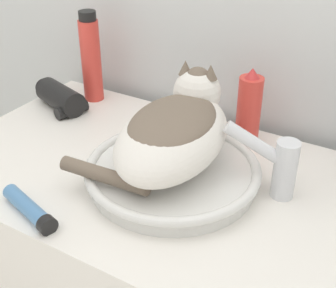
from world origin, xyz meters
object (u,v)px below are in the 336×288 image
object	(u,v)px
faucet	(278,164)
cream_tube	(30,209)
shampoo_bottle_tall	(91,58)
cat	(174,129)
hair_dryer	(61,98)
spray_bottle_trigger	(249,109)

from	to	relation	value
faucet	cream_tube	world-z (taller)	faucet
faucet	shampoo_bottle_tall	bearing A→B (deg)	-35.09
cat	hair_dryer	bearing A→B (deg)	67.52
shampoo_bottle_tall	faucet	bearing A→B (deg)	-16.08
faucet	shampoo_bottle_tall	size ratio (longest dim) A/B	0.63
spray_bottle_trigger	cream_tube	size ratio (longest dim) A/B	1.21
cat	cream_tube	distance (m)	0.30
spray_bottle_trigger	shampoo_bottle_tall	bearing A→B (deg)	180.00
cat	shampoo_bottle_tall	size ratio (longest dim) A/B	1.42
faucet	spray_bottle_trigger	size ratio (longest dim) A/B	0.84
faucet	shampoo_bottle_tall	distance (m)	0.59
cream_tube	shampoo_bottle_tall	bearing A→B (deg)	115.12
cat	shampoo_bottle_tall	xyz separation A→B (m)	(-0.37, 0.22, 0.00)
cream_tube	hair_dryer	world-z (taller)	hair_dryer
shampoo_bottle_tall	hair_dryer	bearing A→B (deg)	-109.86
cream_tube	cat	bearing A→B (deg)	54.88
shampoo_bottle_tall	spray_bottle_trigger	size ratio (longest dim) A/B	1.34
cream_tube	hair_dryer	size ratio (longest dim) A/B	0.86
faucet	cream_tube	size ratio (longest dim) A/B	1.02
cat	faucet	bearing A→B (deg)	-80.16
shampoo_bottle_tall	hair_dryer	distance (m)	0.13
cream_tube	hair_dryer	bearing A→B (deg)	124.32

